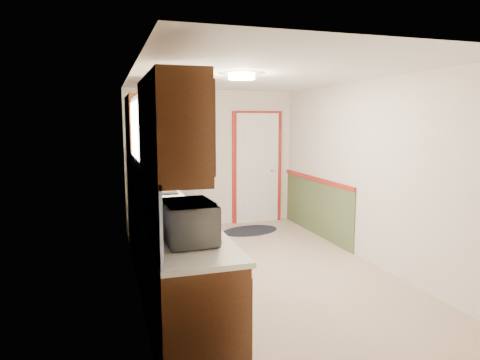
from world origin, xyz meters
TOP-DOWN VIEW (x-y plane):
  - room_shell at (0.00, 0.00)m, footprint 3.20×5.20m
  - kitchen_run at (-1.24, -0.29)m, footprint 0.63×4.00m
  - back_wall_trim at (0.99, 2.21)m, footprint 1.12×2.30m
  - ceiling_fixture at (-0.30, -0.20)m, footprint 0.30×0.30m
  - microwave at (-1.20, -1.67)m, footprint 0.34×0.57m
  - refrigerator at (-0.71, 1.88)m, footprint 0.71×0.71m
  - rug at (0.51, 1.85)m, footprint 1.13×0.87m
  - cooktop at (-1.19, 0.75)m, footprint 0.52×0.62m

SIDE VIEW (x-z plane):
  - rug at x=0.51m, z-range 0.00..0.01m
  - kitchen_run at x=-1.24m, z-range -0.29..1.91m
  - refrigerator at x=-0.71m, z-range 0.00..1.69m
  - back_wall_trim at x=0.99m, z-range -0.15..1.93m
  - cooktop at x=-1.19m, z-range 0.94..0.96m
  - microwave at x=-1.20m, z-range 0.94..1.32m
  - room_shell at x=0.00m, z-range -0.06..2.46m
  - ceiling_fixture at x=-0.30m, z-range 2.33..2.39m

